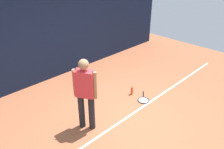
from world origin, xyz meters
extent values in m
plane|color=#9E5638|center=(0.00, 0.00, 0.00)|extent=(12.00, 12.00, 0.00)
cube|color=#141E38|center=(0.00, 3.00, 1.31)|extent=(10.00, 0.10, 2.61)
cube|color=white|center=(0.00, -0.11, 0.00)|extent=(9.00, 0.05, 0.00)
cylinder|color=black|center=(-0.83, 0.20, 0.42)|extent=(0.14, 0.14, 0.85)
cylinder|color=black|center=(-0.95, 0.41, 0.42)|extent=(0.14, 0.14, 0.85)
cube|color=red|center=(-0.89, 0.31, 1.15)|extent=(0.39, 0.46, 0.60)
sphere|color=#9E704C|center=(-0.89, 0.31, 1.59)|extent=(0.22, 0.22, 0.22)
cylinder|color=#9E704C|center=(-0.78, 0.12, 1.14)|extent=(0.09, 0.09, 0.62)
cylinder|color=#9E704C|center=(-1.00, 0.50, 1.14)|extent=(0.09, 0.09, 0.62)
cylinder|color=black|center=(1.10, 0.24, 0.01)|extent=(0.25, 0.21, 0.03)
torus|color=black|center=(0.87, 0.05, 0.01)|extent=(0.46, 0.46, 0.02)
cylinder|color=#B2B2B2|center=(0.87, 0.05, 0.01)|extent=(0.39, 0.39, 0.00)
cube|color=black|center=(0.24, 1.91, 0.22)|extent=(0.35, 0.28, 0.44)
cube|color=black|center=(0.20, 2.04, 0.14)|extent=(0.23, 0.15, 0.20)
cylinder|color=#D84C26|center=(0.89, 0.50, 0.12)|extent=(0.07, 0.07, 0.24)
camera|label=1|loc=(-3.29, -2.92, 3.45)|focal=35.54mm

